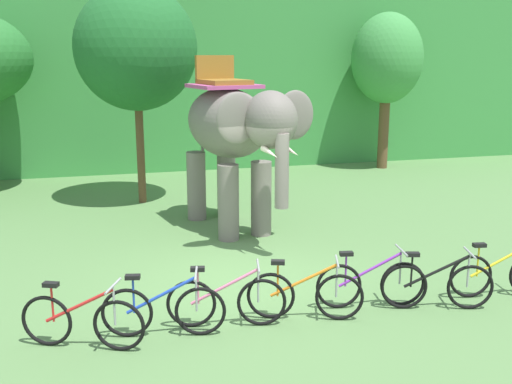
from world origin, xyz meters
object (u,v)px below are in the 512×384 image
Objects in this scene: elephant at (233,131)px; bike_orange at (305,294)px; bike_blue at (163,310)px; tree_far_right at (136,48)px; bike_pink at (226,301)px; bike_purple at (371,283)px; bike_yellow at (500,273)px; tree_far_left at (387,60)px; bike_red at (82,321)px; bike_black at (437,285)px.

elephant reaches higher than bike_orange.
elephant is at bearing 66.39° from bike_blue.
tree_far_right is 3.27× the size of bike_pink.
bike_purple and bike_yellow have the same top height.
bike_red is (-9.67, -10.68, -3.24)m from tree_far_left.
tree_far_right reaches higher than bike_blue.
bike_pink is at bearing -85.51° from tree_far_right.
tree_far_right is 1.30× the size of elephant.
bike_black is at bearing -4.25° from bike_pink.
elephant is 5.01m from bike_purple.
tree_far_right is at bearing 87.87° from bike_blue.
bike_orange is at bearing -77.26° from tree_far_right.
tree_far_right is at bearing 80.20° from bike_red.
bike_yellow is at bearing -3.94° from bike_purple.
bike_black is (3.82, -7.97, -3.56)m from tree_far_right.
bike_pink is at bearing 4.32° from bike_red.
bike_black is (4.11, -0.16, 0.00)m from bike_blue.
bike_red and bike_blue have the same top height.
bike_red is at bearing 179.00° from bike_black.
bike_red and bike_black have the same top height.
tree_far_right reaches higher than tree_far_left.
tree_far_left is 12.87m from bike_orange.
bike_orange is at bearing 175.19° from bike_black.
bike_blue and bike_purple have the same top height.
bike_yellow is (3.31, -4.68, -1.82)m from elephant.
bike_orange is (3.12, 0.08, 0.00)m from bike_red.
elephant is 2.50× the size of bike_yellow.
bike_red is 6.43m from bike_yellow.
bike_pink is (-7.70, -10.53, -3.24)m from tree_far_left.
tree_far_left is 3.03× the size of bike_yellow.
bike_orange is at bearing 1.52° from bike_red.
bike_blue is at bearing -177.03° from bike_purple.
tree_far_left reaches higher than bike_orange.
tree_far_left is 3.06× the size of bike_blue.
bike_red and bike_purple have the same top height.
elephant is 5.10m from bike_pink.
bike_yellow is at bearing -56.94° from tree_far_right.
bike_black is (5.18, -0.09, 0.00)m from bike_red.
bike_red is 3.12m from bike_orange.
tree_far_left is 1.21× the size of elephant.
bike_purple is at bearing -117.46° from tree_far_left.
bike_black is at bearing -67.02° from elephant.
bike_black is (0.94, -0.33, 0.00)m from bike_purple.
elephant is 2.52× the size of bike_blue.
bike_red is 5.18m from bike_black.
bike_pink is at bearing 179.19° from bike_yellow.
bike_purple is at bearing -69.33° from tree_far_right.
tree_far_right is 3.98m from elephant.
bike_purple is (2.88, -7.64, -3.56)m from tree_far_right.
elephant reaches higher than bike_blue.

